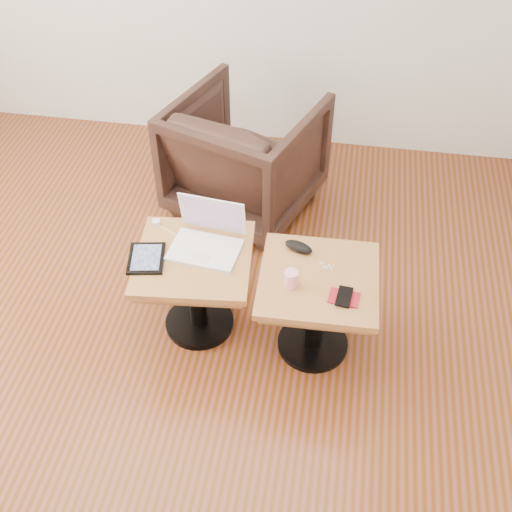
% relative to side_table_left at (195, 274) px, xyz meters
% --- Properties ---
extents(room_shell, '(4.52, 4.52, 2.71)m').
position_rel_side_table_left_xyz_m(room_shell, '(-0.19, -0.31, 0.95)').
color(room_shell, '#5C2B0B').
rests_on(room_shell, ground).
extents(side_table_left, '(0.63, 0.63, 0.53)m').
position_rel_side_table_left_xyz_m(side_table_left, '(0.00, 0.00, 0.00)').
color(side_table_left, black).
rests_on(side_table_left, ground).
extents(side_table_right, '(0.60, 0.60, 0.53)m').
position_rel_side_table_left_xyz_m(side_table_right, '(0.64, -0.05, 0.00)').
color(side_table_right, black).
rests_on(side_table_right, ground).
extents(laptop, '(0.38, 0.32, 0.25)m').
position_rel_side_table_left_xyz_m(laptop, '(0.05, 0.09, 0.18)').
color(laptop, white).
rests_on(laptop, side_table_left).
extents(tablet, '(0.22, 0.25, 0.02)m').
position_rel_side_table_left_xyz_m(tablet, '(-0.23, -0.06, 0.14)').
color(tablet, black).
rests_on(tablet, side_table_left).
extents(charging_adapter, '(0.05, 0.05, 0.02)m').
position_rel_side_table_left_xyz_m(charging_adapter, '(-0.25, 0.21, 0.14)').
color(charging_adapter, white).
rests_on(charging_adapter, side_table_left).
extents(glasses_case, '(0.17, 0.12, 0.05)m').
position_rel_side_table_left_xyz_m(glasses_case, '(0.52, 0.13, 0.16)').
color(glasses_case, black).
rests_on(glasses_case, side_table_right).
extents(striped_cup, '(0.07, 0.07, 0.09)m').
position_rel_side_table_left_xyz_m(striped_cup, '(0.51, -0.12, 0.18)').
color(striped_cup, '#F25069').
rests_on(striped_cup, side_table_right).
extents(earbuds_tangle, '(0.07, 0.05, 0.01)m').
position_rel_side_table_left_xyz_m(earbuds_tangle, '(0.67, 0.03, 0.14)').
color(earbuds_tangle, white).
rests_on(earbuds_tangle, side_table_right).
extents(phone_on_sleeve, '(0.15, 0.13, 0.02)m').
position_rel_side_table_left_xyz_m(phone_on_sleeve, '(0.77, -0.17, 0.14)').
color(phone_on_sleeve, '#A20D21').
rests_on(phone_on_sleeve, side_table_right).
extents(armchair, '(1.08, 1.09, 0.78)m').
position_rel_side_table_left_xyz_m(armchair, '(0.07, 1.10, -0.01)').
color(armchair, black).
rests_on(armchair, ground).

